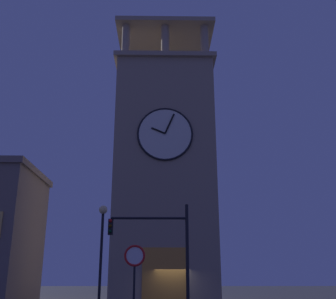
# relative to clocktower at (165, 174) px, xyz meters

# --- Properties ---
(clocktower) EXTENTS (8.58, 8.06, 25.38)m
(clocktower) POSITION_rel_clocktower_xyz_m (0.00, 0.00, 0.00)
(clocktower) COLOR gray
(clocktower) RESTS_ON ground_plane
(traffic_signal_near) EXTENTS (3.87, 0.41, 5.31)m
(traffic_signal_near) POSITION_rel_clocktower_xyz_m (0.31, 13.85, -6.90)
(traffic_signal_near) COLOR black
(traffic_signal_near) RESTS_ON ground_plane
(street_lamp) EXTENTS (0.44, 0.44, 5.50)m
(street_lamp) POSITION_rel_clocktower_xyz_m (3.30, 12.44, -6.56)
(street_lamp) COLOR black
(street_lamp) RESTS_ON ground_plane
(no_horn_sign) EXTENTS (0.78, 0.14, 3.03)m
(no_horn_sign) POSITION_rel_clocktower_xyz_m (1.23, 18.18, -7.98)
(no_horn_sign) COLOR black
(no_horn_sign) RESTS_ON ground_plane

